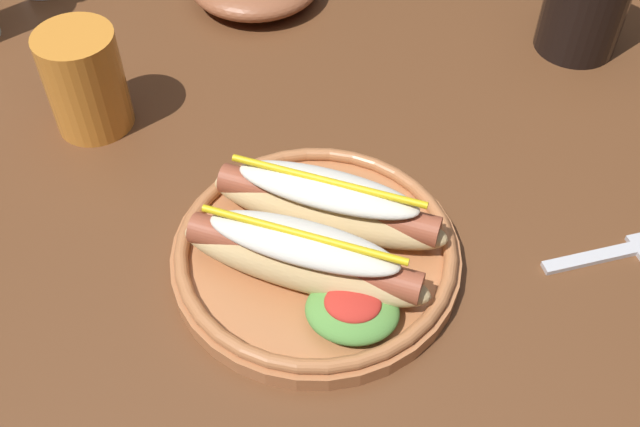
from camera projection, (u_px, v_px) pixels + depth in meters
name	position (u px, v px, depth m)	size (l,w,h in m)	color
dining_table	(293.00, 219.00, 0.80)	(1.35, 0.96, 0.74)	brown
hot_dog_plate	(317.00, 246.00, 0.63)	(0.25, 0.25, 0.08)	#B77042
fork	(619.00, 252.00, 0.65)	(0.12, 0.06, 0.00)	silver
extra_cup	(85.00, 81.00, 0.73)	(0.08, 0.08, 0.11)	orange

